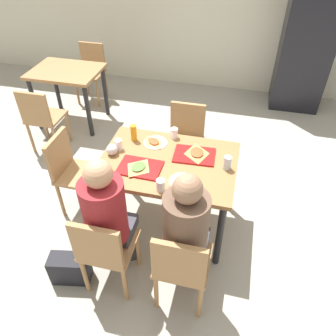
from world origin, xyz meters
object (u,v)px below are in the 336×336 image
object	(u,v)px
paper_plate_near_edge	(183,182)
person_in_red	(107,213)
drink_fridge	(307,43)
background_chair_far	(91,68)
person_in_brown_jacket	(186,228)
paper_plate_center	(155,143)
chair_far_side	(185,136)
condiment_bottle	(134,133)
pizza_slice_a	(138,167)
tray_red_far	(194,155)
tray_red_near	(140,167)
handbag	(70,268)
plastic_cup_c	(119,145)
background_table	(67,79)
pizza_slice_c	(153,142)
background_chair_near	(41,116)
plastic_cup_a	(174,133)
soda_can	(227,163)
plastic_cup_b	(161,185)
chair_left_end	(71,168)
chair_near_left	(104,249)
chair_near_right	(181,265)
pizza_slice_b	(197,153)
main_table	(168,170)
foil_bundle	(112,150)

from	to	relation	value
paper_plate_near_edge	person_in_red	bearing A→B (deg)	-137.45
drink_fridge	background_chair_far	distance (m)	3.18
person_in_brown_jacket	paper_plate_center	distance (m)	1.02
drink_fridge	chair_far_side	bearing A→B (deg)	-122.88
condiment_bottle	pizza_slice_a	bearing A→B (deg)	-67.08
tray_red_far	background_chair_far	xyz separation A→B (m)	(-1.98, 2.15, -0.28)
tray_red_near	pizza_slice_a	world-z (taller)	pizza_slice_a
chair_far_side	pizza_slice_a	size ratio (longest dim) A/B	3.66
tray_red_far	handbag	size ratio (longest dim) A/B	1.12
person_in_red	person_in_brown_jacket	world-z (taller)	same
plastic_cup_c	drink_fridge	size ratio (longest dim) A/B	0.05
person_in_red	pizza_slice_a	world-z (taller)	person_in_red
person_in_brown_jacket	background_table	bearing A→B (deg)	133.02
pizza_slice_c	background_chair_near	xyz separation A→B (m)	(-1.58, 0.59, -0.29)
pizza_slice_a	background_chair_near	size ratio (longest dim) A/B	0.27
plastic_cup_a	background_table	xyz separation A→B (m)	(-1.74, 1.18, -0.19)
soda_can	condiment_bottle	world-z (taller)	condiment_bottle
plastic_cup_b	soda_can	size ratio (longest dim) A/B	0.82
handbag	background_chair_far	world-z (taller)	background_chair_far
chair_far_side	background_chair_near	xyz separation A→B (m)	(-1.77, 0.00, 0.00)
tray_red_near	plastic_cup_c	world-z (taller)	plastic_cup_c
background_chair_near	background_chair_far	bearing A→B (deg)	90.00
paper_plate_center	paper_plate_near_edge	size ratio (longest dim) A/B	1.00
chair_far_side	paper_plate_center	xyz separation A→B (m)	(-0.18, -0.58, 0.28)
soda_can	handbag	world-z (taller)	soda_can
tray_red_far	pizza_slice_c	distance (m)	0.42
chair_left_end	background_chair_near	distance (m)	1.14
background_chair_near	chair_near_left	bearing A→B (deg)	-47.74
chair_near_right	chair_left_end	distance (m)	1.51
pizza_slice_a	person_in_red	bearing A→B (deg)	-99.20
person_in_red	pizza_slice_b	xyz separation A→B (m)	(0.52, 0.82, 0.05)
main_table	chair_near_left	bearing A→B (deg)	-110.10
plastic_cup_b	chair_left_end	bearing A→B (deg)	160.15
chair_left_end	tray_red_far	size ratio (longest dim) A/B	2.38
plastic_cup_b	pizza_slice_b	bearing A→B (deg)	68.87
foil_bundle	background_chair_far	distance (m)	2.65
paper_plate_near_edge	background_table	world-z (taller)	paper_plate_near_edge
pizza_slice_b	background_chair_far	world-z (taller)	background_chair_far
tray_red_near	condiment_bottle	world-z (taller)	condiment_bottle
pizza_slice_b	plastic_cup_c	world-z (taller)	plastic_cup_c
paper_plate_center	handbag	world-z (taller)	paper_plate_center
chair_far_side	condiment_bottle	bearing A→B (deg)	-123.82
chair_left_end	background_chair_near	world-z (taller)	same
pizza_slice_b	background_chair_near	distance (m)	2.13
person_in_red	chair_near_left	bearing A→B (deg)	-90.00
plastic_cup_a	plastic_cup_b	world-z (taller)	same
tray_red_far	handbag	bearing A→B (deg)	-131.79
chair_far_side	plastic_cup_c	xyz separation A→B (m)	(-0.47, -0.75, 0.33)
foil_bundle	drink_fridge	world-z (taller)	drink_fridge
tray_red_far	condiment_bottle	xyz separation A→B (m)	(-0.59, 0.11, 0.07)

